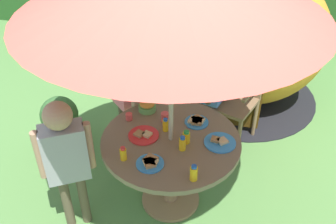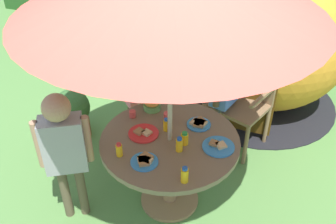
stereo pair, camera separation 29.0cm
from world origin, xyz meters
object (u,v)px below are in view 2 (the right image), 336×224
juice_bottle_far_left (185,175)px  cup_near (132,114)px  child_in_blue_shirt (227,81)px  juice_bottle_near_right (185,139)px  potted_plant (73,113)px  plate_center_front (218,146)px  snack_bowl (152,105)px  dome_tent (265,41)px  plate_near_left (143,133)px  plate_front_edge (199,123)px  child_in_pink_shirt (132,75)px  child_in_grey_shirt (64,144)px  wooden_chair (243,95)px  juice_bottle_center_back (119,150)px  plate_back_edge (145,161)px  cup_far (168,117)px  juice_bottle_far_right (179,145)px  juice_bottle_mid_left (166,125)px  garden_table (170,153)px

juice_bottle_far_left → cup_near: 0.85m
child_in_blue_shirt → juice_bottle_near_right: child_in_blue_shirt is taller
potted_plant → plate_center_front: bearing=-16.2°
child_in_blue_shirt → juice_bottle_far_left: 1.28m
snack_bowl → plate_center_front: (0.66, -0.30, -0.03)m
dome_tent → plate_near_left: bearing=-109.6°
plate_front_edge → juice_bottle_far_left: (0.08, -0.64, 0.05)m
dome_tent → snack_bowl: size_ratio=12.45×
child_in_pink_shirt → child_in_grey_shirt: bearing=-53.6°
plate_front_edge → cup_near: size_ratio=3.35×
wooden_chair → juice_bottle_near_right: (-0.27, -1.07, 0.21)m
child_in_blue_shirt → juice_bottle_far_left: bearing=15.5°
child_in_blue_shirt → juice_bottle_center_back: 1.30m
plate_near_left → juice_bottle_center_back: bearing=-103.3°
juice_bottle_far_left → juice_bottle_near_right: bearing=107.8°
plate_center_front → plate_near_left: 0.60m
plate_center_front → cup_near: 0.79m
plate_front_edge → juice_bottle_near_right: (-0.04, -0.27, 0.04)m
plate_back_edge → cup_far: 0.53m
juice_bottle_far_right → cup_far: juice_bottle_far_right is taller
plate_center_front → juice_bottle_mid_left: bearing=172.1°
juice_bottle_far_right → juice_bottle_center_back: size_ratio=1.08×
child_in_blue_shirt → juice_bottle_mid_left: size_ratio=10.64×
potted_plant → snack_bowl: size_ratio=3.71×
child_in_grey_shirt → cup_far: (0.60, 0.62, -0.03)m
wooden_chair → child_in_pink_shirt: size_ratio=0.69×
child_in_grey_shirt → juice_bottle_mid_left: bearing=8.4°
child_in_grey_shirt → child_in_pink_shirt: bearing=52.0°
dome_tent → juice_bottle_far_right: size_ratio=15.45×
plate_center_front → juice_bottle_center_back: bearing=-153.1°
juice_bottle_far_right → child_in_pink_shirt: bearing=135.8°
child_in_blue_shirt → juice_bottle_far_right: size_ratio=10.10×
garden_table → juice_bottle_mid_left: 0.23m
dome_tent → snack_bowl: bearing=-115.6°
child_in_pink_shirt → snack_bowl: 0.38m
plate_back_edge → cup_near: size_ratio=3.46×
child_in_blue_shirt → child_in_pink_shirt: size_ratio=0.90×
child_in_pink_shirt → plate_front_edge: bearing=22.3°
juice_bottle_center_back → child_in_pink_shirt: bearing=107.6°
juice_bottle_far_right → cup_near: 0.57m
juice_bottle_far_right → cup_far: bearing=122.7°
plate_near_left → juice_bottle_near_right: 0.35m
plate_center_front → juice_bottle_far_right: juice_bottle_far_right is taller
wooden_chair → juice_bottle_mid_left: bearing=-95.2°
plate_near_left → juice_bottle_far_right: bearing=-15.1°
plate_front_edge → juice_bottle_mid_left: juice_bottle_mid_left is taller
juice_bottle_far_left → garden_table: bearing=122.1°
garden_table → plate_front_edge: size_ratio=5.57×
plate_near_left → cup_near: (-0.18, 0.18, 0.02)m
plate_near_left → dome_tent: bearing=69.9°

